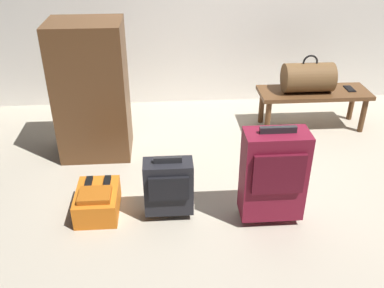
{
  "coord_description": "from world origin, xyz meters",
  "views": [
    {
      "loc": [
        -0.76,
        -2.64,
        1.85
      ],
      "look_at": [
        -0.56,
        0.17,
        0.25
      ],
      "focal_mm": 39.88,
      "sensor_mm": 36.0,
      "label": 1
    }
  ],
  "objects_px": {
    "suitcase_small_charcoal": "(169,186)",
    "side_cabinet": "(92,91)",
    "cell_phone": "(350,89)",
    "bench": "(313,96)",
    "suitcase_upright_burgundy": "(273,174)",
    "duffel_bag_brown": "(308,77)",
    "backpack_orange": "(98,201)"
  },
  "relations": [
    {
      "from": "suitcase_upright_burgundy",
      "to": "backpack_orange",
      "type": "height_order",
      "value": "suitcase_upright_burgundy"
    },
    {
      "from": "suitcase_small_charcoal",
      "to": "side_cabinet",
      "type": "xyz_separation_m",
      "value": [
        -0.58,
        0.91,
        0.31
      ]
    },
    {
      "from": "side_cabinet",
      "to": "duffel_bag_brown",
      "type": "bearing_deg",
      "value": 9.74
    },
    {
      "from": "bench",
      "to": "cell_phone",
      "type": "bearing_deg",
      "value": 2.85
    },
    {
      "from": "cell_phone",
      "to": "suitcase_small_charcoal",
      "type": "height_order",
      "value": "suitcase_small_charcoal"
    },
    {
      "from": "duffel_bag_brown",
      "to": "cell_phone",
      "type": "height_order",
      "value": "duffel_bag_brown"
    },
    {
      "from": "cell_phone",
      "to": "suitcase_small_charcoal",
      "type": "relative_size",
      "value": 0.31
    },
    {
      "from": "duffel_bag_brown",
      "to": "suitcase_upright_burgundy",
      "type": "bearing_deg",
      "value": -115.23
    },
    {
      "from": "side_cabinet",
      "to": "bench",
      "type": "bearing_deg",
      "value": 9.37
    },
    {
      "from": "suitcase_upright_burgundy",
      "to": "side_cabinet",
      "type": "relative_size",
      "value": 0.63
    },
    {
      "from": "duffel_bag_brown",
      "to": "backpack_orange",
      "type": "distance_m",
      "value": 2.15
    },
    {
      "from": "suitcase_upright_burgundy",
      "to": "suitcase_small_charcoal",
      "type": "distance_m",
      "value": 0.68
    },
    {
      "from": "suitcase_upright_burgundy",
      "to": "side_cabinet",
      "type": "height_order",
      "value": "side_cabinet"
    },
    {
      "from": "suitcase_small_charcoal",
      "to": "bench",
      "type": "bearing_deg",
      "value": 42.15
    },
    {
      "from": "suitcase_upright_burgundy",
      "to": "suitcase_small_charcoal",
      "type": "xyz_separation_m",
      "value": [
        -0.67,
        0.08,
        -0.12
      ]
    },
    {
      "from": "suitcase_small_charcoal",
      "to": "backpack_orange",
      "type": "distance_m",
      "value": 0.51
    },
    {
      "from": "bench",
      "to": "suitcase_small_charcoal",
      "type": "xyz_separation_m",
      "value": [
        -1.35,
        -1.23,
        -0.07
      ]
    },
    {
      "from": "suitcase_upright_burgundy",
      "to": "side_cabinet",
      "type": "xyz_separation_m",
      "value": [
        -1.25,
        0.99,
        0.2
      ]
    },
    {
      "from": "duffel_bag_brown",
      "to": "suitcase_upright_burgundy",
      "type": "relative_size",
      "value": 0.64
    },
    {
      "from": "suitcase_upright_burgundy",
      "to": "duffel_bag_brown",
      "type": "bearing_deg",
      "value": 64.77
    },
    {
      "from": "duffel_bag_brown",
      "to": "cell_phone",
      "type": "distance_m",
      "value": 0.43
    },
    {
      "from": "bench",
      "to": "suitcase_upright_burgundy",
      "type": "bearing_deg",
      "value": -117.84
    },
    {
      "from": "cell_phone",
      "to": "side_cabinet",
      "type": "relative_size",
      "value": 0.13
    },
    {
      "from": "suitcase_small_charcoal",
      "to": "side_cabinet",
      "type": "distance_m",
      "value": 1.12
    },
    {
      "from": "cell_phone",
      "to": "backpack_orange",
      "type": "bearing_deg",
      "value": -151.63
    },
    {
      "from": "bench",
      "to": "suitcase_small_charcoal",
      "type": "height_order",
      "value": "suitcase_small_charcoal"
    },
    {
      "from": "bench",
      "to": "side_cabinet",
      "type": "xyz_separation_m",
      "value": [
        -1.94,
        -0.32,
        0.24
      ]
    },
    {
      "from": "cell_phone",
      "to": "side_cabinet",
      "type": "height_order",
      "value": "side_cabinet"
    },
    {
      "from": "backpack_orange",
      "to": "bench",
      "type": "bearing_deg",
      "value": 32.18
    },
    {
      "from": "duffel_bag_brown",
      "to": "bench",
      "type": "bearing_deg",
      "value": -0.0
    },
    {
      "from": "bench",
      "to": "side_cabinet",
      "type": "bearing_deg",
      "value": -170.63
    },
    {
      "from": "suitcase_upright_burgundy",
      "to": "bench",
      "type": "bearing_deg",
      "value": 62.16
    }
  ]
}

